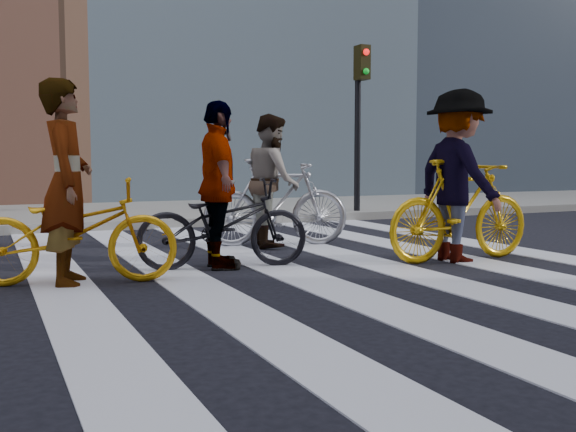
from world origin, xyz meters
TOP-DOWN VIEW (x-y plane):
  - ground at (0.00, 0.00)m, footprint 100.00×100.00m
  - sidewalk_far at (0.00, 7.50)m, footprint 100.00×5.00m
  - zebra_crosswalk at (0.00, 0.00)m, footprint 8.25×10.00m
  - traffic_signal at (4.40, 5.32)m, footprint 0.22×0.42m
  - bike_yellow_left at (-1.53, 0.41)m, footprint 1.98×1.05m
  - bike_silver_mid at (1.27, 2.16)m, footprint 2.02×1.01m
  - bike_yellow_right at (2.65, 0.07)m, footprint 1.94×0.57m
  - bike_dark_rear at (0.02, 0.69)m, footprint 1.90×0.89m
  - rider_left at (-1.58, 0.41)m, footprint 0.59×0.77m
  - rider_mid at (1.22, 2.16)m, footprint 0.85×0.99m
  - rider_right at (2.60, 0.07)m, footprint 0.74×1.26m
  - rider_rear at (-0.03, 0.69)m, footprint 0.58×1.09m

SIDE VIEW (x-z plane):
  - ground at x=0.00m, z-range 0.00..0.00m
  - zebra_crosswalk at x=0.00m, z-range 0.00..0.01m
  - sidewalk_far at x=0.00m, z-range 0.00..0.15m
  - bike_dark_rear at x=0.02m, z-range 0.00..0.96m
  - bike_yellow_left at x=-1.53m, z-range 0.00..0.99m
  - bike_yellow_right at x=2.65m, z-range 0.00..1.16m
  - bike_silver_mid at x=1.27m, z-range 0.00..1.17m
  - rider_mid at x=1.22m, z-range 0.00..1.75m
  - rider_rear at x=-0.03m, z-range 0.00..1.78m
  - rider_left at x=-1.58m, z-range 0.00..1.89m
  - rider_right at x=2.60m, z-range 0.00..1.94m
  - traffic_signal at x=4.40m, z-range 0.62..3.94m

